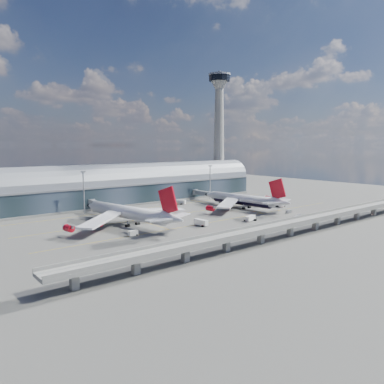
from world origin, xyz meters
TOP-DOWN VIEW (x-y plane):
  - ground at (0.00, 0.00)m, footprint 500.00×500.00m
  - taxi_lines at (0.00, 22.11)m, footprint 200.00×80.12m
  - terminal at (0.00, 77.99)m, footprint 200.00×30.00m
  - control_tower at (85.00, 83.00)m, footprint 19.00×19.00m
  - guideway at (-0.00, -55.00)m, footprint 220.00×8.50m
  - floodlight_mast_left at (-50.00, 55.00)m, footprint 3.00×0.70m
  - floodlight_mast_right at (50.00, 55.00)m, footprint 3.00×0.70m
  - airliner_left at (-44.52, 10.33)m, footprint 70.06×73.74m
  - airliner_right at (39.05, 9.95)m, footprint 64.63×67.58m
  - jet_bridge_left at (-41.44, 53.12)m, footprint 4.40×28.00m
  - jet_bridge_right at (42.37, 51.18)m, footprint 4.40×32.00m
  - service_truck_0 at (-17.32, -13.47)m, footprint 3.47×7.97m
  - service_truck_1 at (-55.12, -10.43)m, footprint 4.44×2.37m
  - service_truck_2 at (11.22, -21.00)m, footprint 8.35×4.51m
  - service_truck_3 at (61.04, -2.51)m, footprint 4.49×6.32m
  - service_truck_4 at (29.68, 21.20)m, footprint 3.39×4.87m
  - service_truck_5 at (17.68, 48.83)m, footprint 4.96×6.48m
  - cargo_train_0 at (4.98, -33.72)m, footprint 4.46×2.08m
  - cargo_train_1 at (37.01, -32.91)m, footprint 10.15×5.50m
  - cargo_train_2 at (47.31, -19.22)m, footprint 5.08×2.44m

SIDE VIEW (x-z plane):
  - ground at x=0.00m, z-range 0.00..0.00m
  - taxi_lines at x=0.00m, z-range 0.00..0.01m
  - cargo_train_0 at x=4.98m, z-range 0.03..1.49m
  - cargo_train_2 at x=47.31m, z-range 0.04..1.70m
  - cargo_train_1 at x=37.01m, z-range 0.04..1.76m
  - service_truck_1 at x=-55.12m, z-range 0.01..2.52m
  - service_truck_4 at x=29.68m, z-range 0.01..2.59m
  - service_truck_3 at x=61.04m, z-range 0.03..2.89m
  - service_truck_5 at x=17.68m, z-range 0.03..2.98m
  - service_truck_2 at x=11.22m, z-range 0.06..2.97m
  - service_truck_0 at x=-17.32m, z-range 0.05..3.25m
  - jet_bridge_left at x=-41.44m, z-range 1.55..8.80m
  - jet_bridge_right at x=42.37m, z-range 1.56..8.81m
  - guideway at x=0.00m, z-range 1.69..8.89m
  - airliner_right at x=39.05m, z-range -5.16..16.27m
  - airliner_left at x=-44.52m, z-range -4.83..17.70m
  - terminal at x=0.00m, z-range -2.66..25.34m
  - floodlight_mast_left at x=-50.00m, z-range 0.78..26.48m
  - floodlight_mast_right at x=50.00m, z-range 0.78..26.48m
  - control_tower at x=85.00m, z-range 0.14..103.14m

